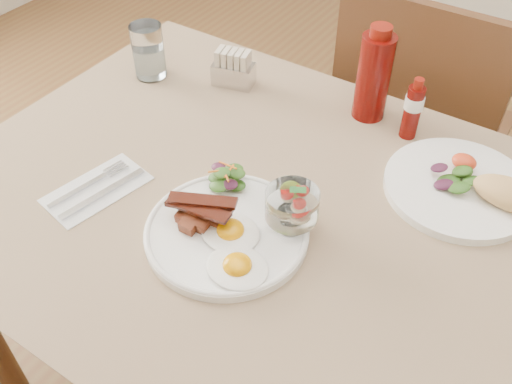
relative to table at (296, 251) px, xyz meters
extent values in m
cylinder|color=#4E2C18|center=(-0.59, 0.36, -0.31)|extent=(0.06, 0.06, 0.71)
cube|color=#4E2C18|center=(0.00, 0.00, 0.07)|extent=(1.30, 0.85, 0.04)
cube|color=#977D5C|center=(0.00, 0.00, 0.09)|extent=(1.33, 0.88, 0.00)
cylinder|color=#4E2C18|center=(-0.18, 0.57, -0.44)|extent=(0.04, 0.04, 0.45)
cylinder|color=#4E2C18|center=(0.18, 0.57, -0.44)|extent=(0.04, 0.04, 0.45)
cylinder|color=#4E2C18|center=(-0.18, 0.93, -0.44)|extent=(0.04, 0.04, 0.45)
cylinder|color=#4E2C18|center=(0.18, 0.93, -0.44)|extent=(0.04, 0.04, 0.45)
cube|color=#4E2C18|center=(0.00, 0.75, -0.20)|extent=(0.42, 0.42, 0.03)
cube|color=#4E2C18|center=(0.00, 0.55, 0.04)|extent=(0.42, 0.03, 0.46)
cylinder|color=white|center=(-0.08, -0.10, 0.10)|extent=(0.28, 0.28, 0.02)
ellipsoid|color=white|center=(-0.02, -0.16, 0.11)|extent=(0.12, 0.11, 0.01)
ellipsoid|color=orange|center=(-0.02, -0.16, 0.12)|extent=(0.05, 0.05, 0.03)
ellipsoid|color=white|center=(-0.07, -0.11, 0.11)|extent=(0.12, 0.11, 0.01)
ellipsoid|color=orange|center=(-0.07, -0.11, 0.12)|extent=(0.05, 0.05, 0.03)
cube|color=brown|center=(-0.13, -0.11, 0.12)|extent=(0.03, 0.03, 0.02)
cube|color=brown|center=(-0.12, -0.13, 0.12)|extent=(0.03, 0.03, 0.03)
cube|color=brown|center=(-0.15, -0.13, 0.12)|extent=(0.03, 0.03, 0.02)
cube|color=brown|center=(-0.10, -0.11, 0.12)|extent=(0.03, 0.03, 0.02)
cube|color=brown|center=(-0.13, -0.14, 0.12)|extent=(0.03, 0.03, 0.03)
cube|color=brown|center=(-0.15, -0.10, 0.12)|extent=(0.03, 0.03, 0.02)
cube|color=brown|center=(-0.12, -0.12, 0.14)|extent=(0.03, 0.03, 0.02)
cube|color=brown|center=(-0.14, -0.12, 0.13)|extent=(0.03, 0.03, 0.02)
cube|color=brown|center=(-0.11, -0.11, 0.14)|extent=(0.03, 0.03, 0.02)
cube|color=#501C0D|center=(-0.13, -0.11, 0.14)|extent=(0.12, 0.05, 0.01)
cube|color=#501C0D|center=(-0.12, -0.12, 0.15)|extent=(0.12, 0.04, 0.01)
cube|color=#501C0D|center=(-0.13, -0.11, 0.15)|extent=(0.12, 0.07, 0.01)
ellipsoid|color=#1F4712|center=(-0.15, -0.02, 0.11)|extent=(0.05, 0.04, 0.01)
ellipsoid|color=#1F4712|center=(-0.12, -0.01, 0.11)|extent=(0.04, 0.04, 0.01)
ellipsoid|color=#3C1329|center=(-0.16, 0.00, 0.12)|extent=(0.04, 0.03, 0.01)
ellipsoid|color=#1F4712|center=(-0.15, -0.04, 0.12)|extent=(0.05, 0.04, 0.01)
ellipsoid|color=#1F4712|center=(-0.16, -0.02, 0.12)|extent=(0.04, 0.04, 0.01)
ellipsoid|color=#3C1329|center=(-0.13, -0.03, 0.13)|extent=(0.04, 0.03, 0.01)
ellipsoid|color=#1F4712|center=(-0.14, 0.01, 0.13)|extent=(0.04, 0.04, 0.01)
ellipsoid|color=#1F4712|center=(-0.13, 0.00, 0.13)|extent=(0.04, 0.03, 0.01)
ellipsoid|color=#3C1329|center=(-0.17, -0.01, 0.14)|extent=(0.03, 0.03, 0.01)
ellipsoid|color=#1F4712|center=(-0.15, -0.02, 0.14)|extent=(0.04, 0.04, 0.01)
cylinder|color=orange|center=(-0.14, -0.01, 0.14)|extent=(0.01, 0.04, 0.01)
cylinder|color=orange|center=(-0.15, 0.00, 0.14)|extent=(0.04, 0.01, 0.01)
cylinder|color=orange|center=(-0.14, -0.03, 0.14)|extent=(0.03, 0.03, 0.01)
cylinder|color=orange|center=(-0.15, -0.02, 0.14)|extent=(0.03, 0.03, 0.01)
cylinder|color=white|center=(0.01, -0.04, 0.11)|extent=(0.05, 0.05, 0.01)
cylinder|color=white|center=(0.01, -0.04, 0.12)|extent=(0.02, 0.02, 0.02)
cylinder|color=white|center=(0.01, -0.04, 0.16)|extent=(0.09, 0.09, 0.05)
cylinder|color=beige|center=(-0.01, -0.03, 0.15)|extent=(0.02, 0.02, 0.01)
cylinder|color=beige|center=(0.02, -0.04, 0.15)|extent=(0.02, 0.02, 0.01)
cylinder|color=beige|center=(0.01, -0.02, 0.15)|extent=(0.02, 0.02, 0.01)
cylinder|color=#8DB437|center=(0.00, -0.03, 0.17)|extent=(0.04, 0.04, 0.01)
cone|color=red|center=(0.02, -0.05, 0.17)|extent=(0.02, 0.02, 0.03)
cone|color=red|center=(-0.01, -0.04, 0.18)|extent=(0.02, 0.02, 0.03)
cone|color=red|center=(0.01, -0.02, 0.18)|extent=(0.02, 0.02, 0.03)
ellipsoid|color=#318836|center=(0.01, -0.04, 0.19)|extent=(0.02, 0.01, 0.00)
ellipsoid|color=#318836|center=(0.02, -0.04, 0.19)|extent=(0.02, 0.01, 0.00)
cylinder|color=white|center=(0.21, 0.22, 0.10)|extent=(0.27, 0.27, 0.02)
ellipsoid|color=#1F4712|center=(0.19, 0.21, 0.11)|extent=(0.05, 0.04, 0.01)
ellipsoid|color=#1F4712|center=(0.21, 0.24, 0.11)|extent=(0.04, 0.04, 0.01)
ellipsoid|color=#3C1329|center=(0.19, 0.19, 0.12)|extent=(0.04, 0.04, 0.01)
ellipsoid|color=#1F4712|center=(0.21, 0.19, 0.12)|extent=(0.05, 0.04, 0.01)
ellipsoid|color=#1F4712|center=(0.23, 0.22, 0.12)|extent=(0.04, 0.03, 0.01)
ellipsoid|color=#3C1329|center=(0.17, 0.22, 0.12)|extent=(0.04, 0.03, 0.01)
ellipsoid|color=#1F4712|center=(0.21, 0.23, 0.13)|extent=(0.04, 0.04, 0.01)
ellipsoid|color=red|center=(0.20, 0.26, 0.12)|extent=(0.05, 0.04, 0.03)
ellipsoid|color=#DFB06A|center=(0.30, 0.22, 0.13)|extent=(0.15, 0.11, 0.05)
cylinder|color=#530804|center=(-0.03, 0.35, 0.18)|extent=(0.08, 0.08, 0.18)
cylinder|color=maroon|center=(-0.03, 0.35, 0.28)|extent=(0.05, 0.05, 0.02)
cylinder|color=#530804|center=(0.07, 0.33, 0.15)|extent=(0.04, 0.04, 0.11)
cylinder|color=white|center=(0.07, 0.33, 0.17)|extent=(0.05, 0.05, 0.03)
cylinder|color=maroon|center=(0.07, 0.33, 0.21)|extent=(0.02, 0.02, 0.02)
cube|color=silver|center=(-0.34, 0.29, 0.11)|extent=(0.10, 0.07, 0.05)
cube|color=tan|center=(-0.37, 0.28, 0.15)|extent=(0.02, 0.04, 0.06)
cube|color=tan|center=(-0.36, 0.28, 0.15)|extent=(0.02, 0.04, 0.06)
cube|color=tan|center=(-0.34, 0.29, 0.15)|extent=(0.02, 0.04, 0.06)
cube|color=tan|center=(-0.33, 0.29, 0.15)|extent=(0.02, 0.04, 0.06)
cube|color=tan|center=(-0.31, 0.29, 0.15)|extent=(0.02, 0.04, 0.06)
cylinder|color=white|center=(-0.52, 0.21, 0.15)|extent=(0.07, 0.07, 0.13)
cylinder|color=silver|center=(-0.52, 0.21, 0.13)|extent=(0.06, 0.06, 0.07)
cube|color=silver|center=(-0.35, -0.14, 0.09)|extent=(0.14, 0.21, 0.00)
cube|color=silver|center=(-0.33, -0.15, 0.09)|extent=(0.05, 0.18, 0.00)
cube|color=silver|center=(-0.37, -0.17, 0.09)|extent=(0.03, 0.12, 0.00)
cube|color=silver|center=(-0.37, -0.08, 0.09)|extent=(0.01, 0.04, 0.00)
cube|color=silver|center=(-0.36, -0.08, 0.09)|extent=(0.01, 0.04, 0.00)
cube|color=silver|center=(-0.35, -0.08, 0.09)|extent=(0.01, 0.04, 0.00)
cube|color=silver|center=(-0.35, -0.09, 0.09)|extent=(0.01, 0.04, 0.00)
camera|label=1|loc=(0.32, -0.62, 0.82)|focal=40.00mm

